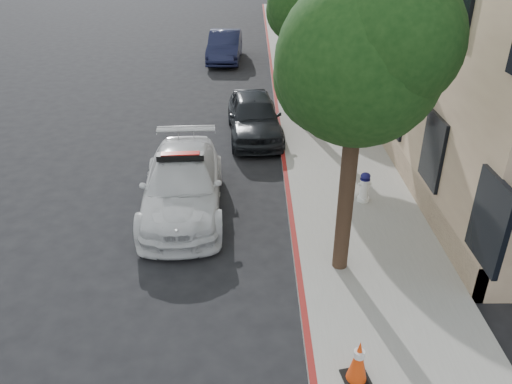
{
  "coord_description": "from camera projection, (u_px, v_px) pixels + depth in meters",
  "views": [
    {
      "loc": [
        1.16,
        -10.16,
        6.25
      ],
      "look_at": [
        1.22,
        -0.44,
        1.0
      ],
      "focal_mm": 35.0,
      "sensor_mm": 36.0,
      "label": 1
    }
  ],
  "objects": [
    {
      "name": "parked_car_far",
      "position": [
        225.0,
        46.0,
        25.34
      ],
      "size": [
        1.68,
        4.47,
        1.46
      ],
      "primitive_type": "imported",
      "rotation": [
        0.0,
        0.0,
        -0.03
      ],
      "color": "#151835",
      "rests_on": "ground"
    },
    {
      "name": "tree_mid",
      "position": [
        311.0,
        1.0,
        15.21
      ],
      "size": [
        2.77,
        2.64,
        5.43
      ],
      "color": "black",
      "rests_on": "sidewalk"
    },
    {
      "name": "ground",
      "position": [
        205.0,
        220.0,
        11.91
      ],
      "size": [
        120.0,
        120.0,
        0.0
      ],
      "primitive_type": "plane",
      "color": "black",
      "rests_on": "ground"
    },
    {
      "name": "tree_near",
      "position": [
        361.0,
        61.0,
        8.12
      ],
      "size": [
        2.92,
        2.82,
        5.62
      ],
      "color": "black",
      "rests_on": "sidewalk"
    },
    {
      "name": "curb_strip",
      "position": [
        275.0,
        92.0,
        20.68
      ],
      "size": [
        0.12,
        50.0,
        0.15
      ],
      "primitive_type": "cube",
      "color": "maroon",
      "rests_on": "ground"
    },
    {
      "name": "fire_hydrant",
      "position": [
        364.0,
        187.0,
        12.27
      ],
      "size": [
        0.32,
        0.3,
        0.77
      ],
      "rotation": [
        0.0,
        0.0,
        0.16
      ],
      "color": "white",
      "rests_on": "sidewalk"
    },
    {
      "name": "police_car",
      "position": [
        183.0,
        184.0,
        12.07
      ],
      "size": [
        2.2,
        4.8,
        1.51
      ],
      "rotation": [
        0.0,
        0.0,
        0.06
      ],
      "color": "silver",
      "rests_on": "ground"
    },
    {
      "name": "parked_car_mid",
      "position": [
        254.0,
        116.0,
        16.28
      ],
      "size": [
        1.99,
        4.25,
        1.41
      ],
      "primitive_type": "imported",
      "rotation": [
        0.0,
        0.0,
        0.08
      ],
      "color": "black",
      "rests_on": "ground"
    },
    {
      "name": "sidewalk",
      "position": [
        312.0,
        92.0,
        20.69
      ],
      "size": [
        3.2,
        50.0,
        0.15
      ],
      "primitive_type": "cube",
      "color": "gray",
      "rests_on": "ground"
    },
    {
      "name": "traffic_cone",
      "position": [
        358.0,
        361.0,
        7.39
      ],
      "size": [
        0.47,
        0.47,
        0.77
      ],
      "rotation": [
        0.0,
        0.0,
        0.19
      ],
      "color": "black",
      "rests_on": "sidewalk"
    }
  ]
}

